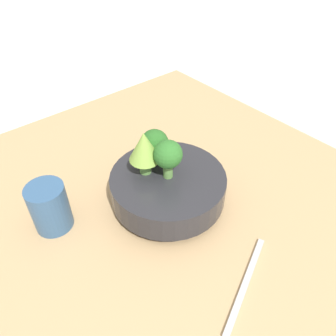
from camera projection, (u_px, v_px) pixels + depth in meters
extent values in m
plane|color=silver|center=(168.00, 210.00, 0.70)|extent=(6.00, 6.00, 0.00)
cube|color=tan|center=(168.00, 203.00, 0.69)|extent=(0.82, 0.89, 0.05)
cylinder|color=#28282D|center=(168.00, 199.00, 0.65)|extent=(0.10, 0.10, 0.01)
cylinder|color=#28282D|center=(168.00, 186.00, 0.63)|extent=(0.22, 0.22, 0.05)
cylinder|color=#609347|center=(168.00, 169.00, 0.60)|extent=(0.02, 0.02, 0.03)
sphere|color=#2D6B28|center=(168.00, 154.00, 0.58)|extent=(0.05, 0.05, 0.05)
cylinder|color=#6BA34C|center=(156.00, 155.00, 0.64)|extent=(0.02, 0.02, 0.02)
sphere|color=#286023|center=(155.00, 143.00, 0.62)|extent=(0.05, 0.05, 0.05)
cylinder|color=#609347|center=(145.00, 165.00, 0.61)|extent=(0.02, 0.02, 0.03)
cone|color=#84AD47|center=(144.00, 146.00, 0.59)|extent=(0.06, 0.06, 0.06)
cylinder|color=#33567F|center=(50.00, 207.00, 0.58)|extent=(0.07, 0.07, 0.09)
cube|color=#B2B2B7|center=(245.00, 284.00, 0.52)|extent=(0.18, 0.08, 0.01)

